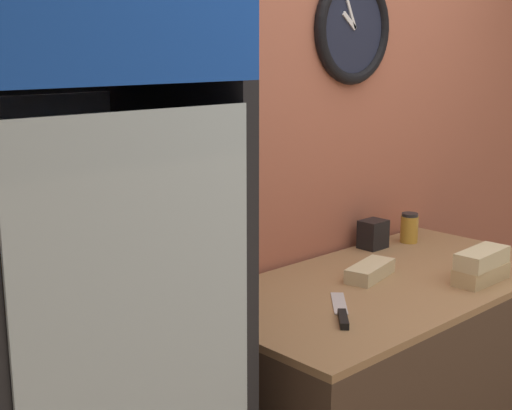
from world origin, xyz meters
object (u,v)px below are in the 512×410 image
sandwich_stack_bottom (481,274)px  napkin_dispenser (373,234)px  sandwich_flat_left (370,271)px  beverage_cooler (65,343)px  chefs_knife (342,314)px  sandwich_stack_middle (482,258)px  condiment_jar (409,228)px

sandwich_stack_bottom → napkin_dispenser: bearing=82.4°
sandwich_flat_left → sandwich_stack_bottom: bearing=-49.9°
beverage_cooler → sandwich_stack_bottom: size_ratio=7.65×
beverage_cooler → napkin_dispenser: size_ratio=15.48×
beverage_cooler → chefs_knife: 0.87m
chefs_knife → beverage_cooler: bearing=165.7°
sandwich_stack_bottom → sandwich_flat_left: sandwich_stack_bottom is taller
sandwich_stack_bottom → napkin_dispenser: size_ratio=2.02×
beverage_cooler → sandwich_stack_middle: size_ratio=7.51×
sandwich_stack_bottom → sandwich_stack_middle: size_ratio=0.98×
condiment_jar → beverage_cooler: bearing=-174.9°
sandwich_stack_bottom → sandwich_flat_left: 0.40m
beverage_cooler → condiment_jar: (1.73, 0.16, -0.03)m
condiment_jar → napkin_dispenser: condiment_jar is taller
sandwich_flat_left → chefs_knife: 0.41m
condiment_jar → napkin_dispenser: (-0.19, 0.05, -0.00)m
beverage_cooler → sandwich_flat_left: 1.21m
sandwich_stack_middle → sandwich_flat_left: 0.40m
sandwich_stack_middle → sandwich_stack_bottom: bearing=0.0°
sandwich_stack_middle → sandwich_flat_left: size_ratio=0.97×
sandwich_stack_bottom → napkin_dispenser: napkin_dispenser is taller
sandwich_stack_bottom → condiment_jar: condiment_jar is taller
sandwich_flat_left → napkin_dispenser: bearing=36.4°
sandwich_stack_bottom → beverage_cooler: bearing=167.0°
sandwich_flat_left → condiment_jar: 0.55m
sandwich_stack_bottom → napkin_dispenser: (0.07, 0.54, 0.03)m
condiment_jar → sandwich_stack_bottom: bearing=-117.9°
sandwich_stack_bottom → sandwich_stack_middle: 0.06m
beverage_cooler → sandwich_stack_middle: (1.47, -0.34, 0.00)m
sandwich_stack_middle → condiment_jar: size_ratio=1.91×
condiment_jar → napkin_dispenser: size_ratio=1.08×
chefs_knife → condiment_jar: size_ratio=2.00×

